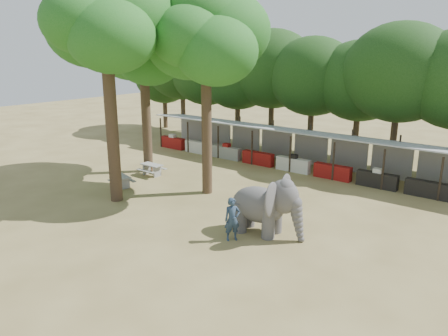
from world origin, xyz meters
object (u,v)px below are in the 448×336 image
Objects in this scene: elephant at (267,205)px; picnic_table_near at (122,180)px; yard_tree_center at (106,21)px; yard_tree_back at (206,36)px; yard_tree_left at (144,43)px; picnic_table_far at (152,168)px; handler at (232,219)px.

elephant is 10.40m from picnic_table_near.
yard_tree_center is 11.92m from elephant.
elephant is at bearing -26.35° from yard_tree_back.
yard_tree_left reaches higher than picnic_table_far.
yard_tree_center is 7.48× the size of picnic_table_near.
yard_tree_center is 8.09× the size of picnic_table_far.
picnic_table_near is 2.79m from picnic_table_far.
handler is (-0.78, -1.45, -0.39)m from elephant.
handler is at bearing -2.52° from yard_tree_center.
handler is (5.09, -4.36, -7.60)m from yard_tree_back.
handler reaches higher than picnic_table_near.
yard_tree_center is at bearing -30.47° from picnic_table_near.
elephant is 1.69m from handler.
picnic_table_far is (-10.77, 3.14, -0.84)m from elephant.
elephant is 2.37× the size of picnic_table_far.
yard_tree_back is 6.04× the size of handler.
picnic_table_far is (-1.90, 4.23, -8.72)m from yard_tree_center.
yard_tree_center reaches higher than handler.
yard_tree_center is at bearing -66.09° from picnic_table_far.
picnic_table_near is at bearing 170.79° from elephant.
yard_tree_back reaches higher than handler.
yard_tree_center is 6.40× the size of handler.
yard_tree_left is 8.65m from picnic_table_near.
yard_tree_back is (6.00, -1.00, 0.34)m from yard_tree_left.
yard_tree_left is at bearing 100.96° from handler.
elephant reaches higher than handler.
elephant reaches higher than picnic_table_far.
handler is 9.76m from picnic_table_near.
handler is (11.09, -5.36, -7.26)m from yard_tree_left.
picnic_table_far is at bearing 114.20° from yard_tree_center.
yard_tree_back is at bearing -2.97° from picnic_table_far.
yard_tree_back is 9.74m from elephant.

